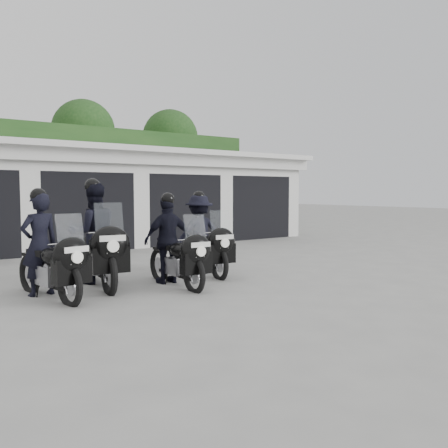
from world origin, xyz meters
TOP-DOWN VIEW (x-y plane):
  - ground at (0.00, 0.00)m, footprint 80.00×80.00m
  - garage_block at (-0.00, 8.06)m, footprint 16.40×6.80m
  - background_vegetation at (0.37, 12.92)m, footprint 20.00×3.90m
  - police_bike_a at (-2.59, 0.42)m, footprint 0.82×2.04m
  - police_bike_b at (-1.58, 0.99)m, footprint 1.00×2.26m
  - police_bike_c at (-0.46, 0.20)m, footprint 0.95×1.96m
  - police_bike_d at (0.64, 0.89)m, footprint 1.12×1.99m

SIDE VIEW (x-z plane):
  - ground at x=0.00m, z-range 0.00..0.00m
  - police_bike_a at x=-2.59m, z-range -0.18..1.60m
  - police_bike_c at x=-0.46m, z-range -0.13..1.58m
  - police_bike_d at x=0.64m, z-range -0.13..1.61m
  - police_bike_b at x=-1.58m, z-range -0.15..1.82m
  - garage_block at x=0.00m, z-range -0.06..2.90m
  - background_vegetation at x=0.37m, z-range -0.13..5.67m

